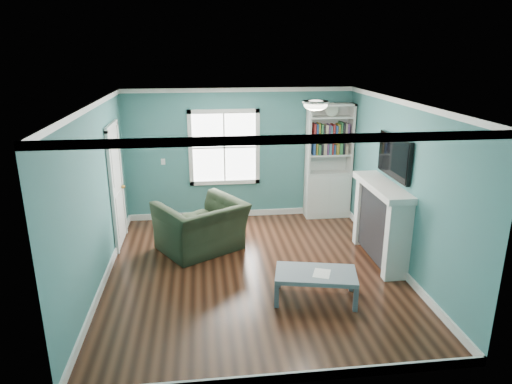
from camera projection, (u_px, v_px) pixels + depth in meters
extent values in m
plane|color=black|center=(254.00, 272.00, 7.09)|extent=(5.00, 5.00, 0.00)
plane|color=teal|center=(239.00, 154.00, 9.06)|extent=(4.50, 0.00, 4.50)
plane|color=teal|center=(285.00, 271.00, 4.33)|extent=(4.50, 0.00, 4.50)
plane|color=teal|center=(96.00, 198.00, 6.44)|extent=(0.00, 5.00, 5.00)
plane|color=teal|center=(400.00, 187.00, 6.95)|extent=(0.00, 5.00, 5.00)
plane|color=white|center=(254.00, 103.00, 6.30)|extent=(5.00, 5.00, 0.00)
cube|color=white|center=(240.00, 213.00, 9.42)|extent=(4.50, 0.03, 0.12)
cube|color=white|center=(282.00, 378.00, 4.72)|extent=(4.50, 0.03, 0.12)
cube|color=white|center=(106.00, 277.00, 6.81)|extent=(0.03, 5.00, 0.12)
cube|color=white|center=(392.00, 260.00, 7.33)|extent=(0.03, 5.00, 0.12)
cube|color=white|center=(239.00, 90.00, 8.66)|extent=(4.50, 0.04, 0.08)
cube|color=white|center=(287.00, 140.00, 3.97)|extent=(4.50, 0.04, 0.08)
cube|color=white|center=(88.00, 108.00, 6.06)|extent=(0.04, 5.00, 0.08)
cube|color=white|center=(407.00, 103.00, 6.57)|extent=(0.04, 5.00, 0.08)
cube|color=white|center=(224.00, 147.00, 8.98)|extent=(1.24, 0.01, 1.34)
cube|color=white|center=(190.00, 148.00, 8.89)|extent=(0.08, 0.06, 1.50)
cube|color=white|center=(258.00, 147.00, 9.04)|extent=(0.08, 0.06, 1.50)
cube|color=white|center=(225.00, 182.00, 9.18)|extent=(1.40, 0.06, 0.08)
cube|color=white|center=(223.00, 111.00, 8.75)|extent=(1.40, 0.06, 0.08)
cube|color=white|center=(224.00, 148.00, 8.96)|extent=(1.24, 0.03, 0.03)
cube|color=white|center=(224.00, 148.00, 8.96)|extent=(0.03, 0.03, 1.34)
cube|color=silver|center=(327.00, 195.00, 9.33)|extent=(0.90, 0.35, 0.90)
cube|color=silver|center=(308.00, 140.00, 8.93)|extent=(0.04, 0.35, 1.40)
cube|color=silver|center=(351.00, 139.00, 9.03)|extent=(0.04, 0.35, 1.40)
cube|color=silver|center=(327.00, 138.00, 9.14)|extent=(0.90, 0.02, 1.40)
cube|color=silver|center=(331.00, 105.00, 8.77)|extent=(0.90, 0.35, 0.04)
cube|color=silver|center=(328.00, 173.00, 9.18)|extent=(0.84, 0.33, 0.03)
cube|color=silver|center=(329.00, 154.00, 9.07)|extent=(0.84, 0.33, 0.03)
cube|color=silver|center=(330.00, 135.00, 8.96)|extent=(0.84, 0.33, 0.03)
cube|color=silver|center=(331.00, 117.00, 8.85)|extent=(0.84, 0.33, 0.03)
cube|color=#264C8C|center=(329.00, 148.00, 9.01)|extent=(0.70, 0.25, 0.22)
cube|color=olive|center=(330.00, 129.00, 8.90)|extent=(0.70, 0.25, 0.22)
cylinder|color=beige|center=(332.00, 110.00, 8.76)|extent=(0.26, 0.06, 0.26)
cube|color=black|center=(382.00, 225.00, 7.34)|extent=(0.30, 1.20, 1.10)
cube|color=black|center=(379.00, 237.00, 7.39)|extent=(0.22, 0.65, 0.70)
cube|color=silver|center=(398.00, 242.00, 6.70)|extent=(0.36, 0.16, 1.20)
cube|color=silver|center=(366.00, 211.00, 7.97)|extent=(0.36, 0.16, 1.20)
cube|color=silver|center=(383.00, 187.00, 7.14)|extent=(0.44, 1.58, 0.10)
cube|color=black|center=(394.00, 157.00, 7.01)|extent=(0.06, 1.10, 0.65)
cube|color=silver|center=(116.00, 188.00, 7.85)|extent=(0.04, 0.80, 2.05)
cube|color=white|center=(112.00, 196.00, 7.42)|extent=(0.05, 0.08, 2.13)
cube|color=white|center=(121.00, 180.00, 8.27)|extent=(0.05, 0.08, 2.13)
cube|color=white|center=(111.00, 126.00, 7.53)|extent=(0.05, 0.98, 0.08)
sphere|color=#BF8C3F|center=(123.00, 187.00, 8.16)|extent=(0.07, 0.07, 0.07)
ellipsoid|color=white|center=(316.00, 105.00, 6.52)|extent=(0.34, 0.34, 0.15)
cylinder|color=white|center=(316.00, 102.00, 6.50)|extent=(0.38, 0.38, 0.03)
cube|color=white|center=(163.00, 162.00, 8.90)|extent=(0.08, 0.01, 0.12)
imported|color=#232C1B|center=(201.00, 218.00, 7.69)|extent=(1.57, 1.41, 1.15)
cube|color=#535964|center=(277.00, 296.00, 6.08)|extent=(0.07, 0.07, 0.34)
cube|color=#535964|center=(356.00, 300.00, 5.98)|extent=(0.07, 0.07, 0.34)
cube|color=#535964|center=(279.00, 276.00, 6.59)|extent=(0.07, 0.07, 0.34)
cube|color=#535964|center=(351.00, 280.00, 6.49)|extent=(0.07, 0.07, 0.34)
cube|color=slate|center=(316.00, 274.00, 6.22)|extent=(1.20, 0.82, 0.06)
cube|color=white|center=(322.00, 273.00, 6.18)|extent=(0.31, 0.34, 0.00)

